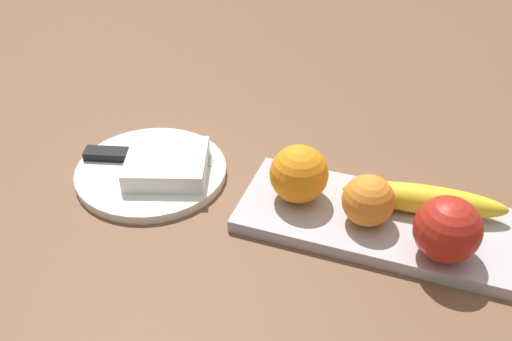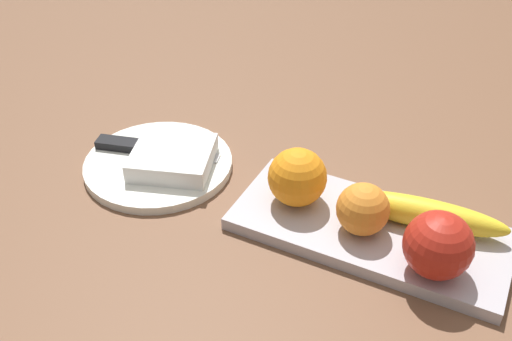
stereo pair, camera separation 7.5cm
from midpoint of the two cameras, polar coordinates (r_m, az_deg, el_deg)
The scene contains 9 objects.
ground_plane at distance 0.76m, azimuth 6.77°, elevation -3.95°, with size 2.40×2.40×0.00m, color brown.
fruit_tray at distance 0.74m, azimuth 8.35°, elevation -4.89°, with size 0.33×0.14×0.02m, color #B7B3BB.
apple at distance 0.67m, azimuth 14.96°, elevation -5.61°, with size 0.08×0.08×0.08m, color #B52518.
banana at distance 0.74m, azimuth 13.10°, elevation -2.84°, with size 0.20×0.04×0.04m, color yellow.
orange_near_apple at distance 0.73m, azimuth 1.25°, elevation -0.45°, with size 0.07×0.07×0.07m, color orange.
orange_near_banana at distance 0.71m, azimuth 7.79°, elevation -2.99°, with size 0.06×0.06×0.06m, color orange.
dinner_plate at distance 0.83m, azimuth -12.59°, elevation -0.20°, with size 0.21×0.21×0.01m, color white.
folded_napkin at distance 0.81m, azimuth -11.20°, elevation 0.53°, with size 0.11×0.10×0.03m, color white.
knife at distance 0.85m, azimuth -14.73°, elevation 1.31°, with size 0.18×0.07×0.01m.
Camera 1 is at (0.08, -0.59, 0.49)m, focal length 41.56 mm.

